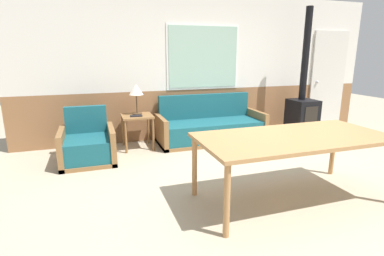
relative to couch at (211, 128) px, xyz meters
name	(u,v)px	position (x,y,z in m)	size (l,w,h in m)	color
ground_plane	(285,188)	(0.13, -2.18, -0.25)	(16.00, 16.00, 0.00)	#B2A58C
wall_back	(209,67)	(0.12, 0.45, 1.11)	(7.20, 0.09, 2.70)	#8E603D
couch	(211,128)	(0.00, 0.00, 0.00)	(1.98, 0.79, 0.86)	olive
armchair	(88,146)	(-2.19, -0.42, -0.01)	(0.80, 0.81, 0.81)	olive
side_table	(137,121)	(-1.36, 0.02, 0.23)	(0.52, 0.52, 0.59)	olive
table_lamp	(136,91)	(-1.34, 0.11, 0.74)	(0.25, 0.25, 0.52)	#4C3823
book_stack	(136,116)	(-1.38, -0.07, 0.34)	(0.21, 0.14, 0.02)	black
dining_table	(294,141)	(-0.01, -2.44, 0.44)	(2.11, 1.00, 0.75)	#B27F4C
wood_stove	(303,106)	(1.90, -0.18, 0.35)	(0.48, 0.53, 2.47)	black
entry_door	(328,80)	(2.97, 0.39, 0.79)	(0.89, 0.09, 2.09)	silver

